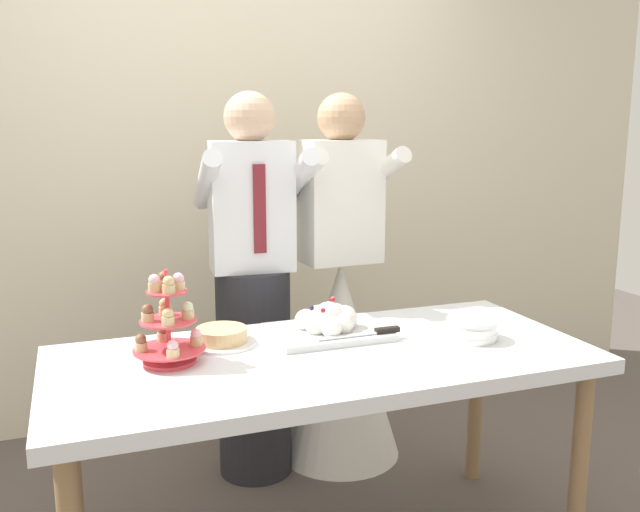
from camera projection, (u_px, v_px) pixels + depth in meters
The scene contains 8 objects.
rear_wall at pixel (224, 139), 3.49m from camera, with size 5.20×0.10×2.90m, color beige.
dessert_table at pixel (324, 374), 2.28m from camera, with size 1.80×0.80×0.78m.
cupcake_stand at pixel (168, 326), 2.15m from camera, with size 0.23×0.23×0.31m.
main_cake_tray at pixel (329, 324), 2.45m from camera, with size 0.44×0.31×0.13m.
plate_stack at pixel (472, 329), 2.40m from camera, with size 0.19×0.18×0.08m.
round_cake at pixel (221, 337), 2.35m from camera, with size 0.24×0.24×0.06m.
person_groom at pixel (253, 309), 2.91m from camera, with size 0.49×0.52×1.66m.
person_bride at pixel (340, 334), 3.10m from camera, with size 0.56×0.56×1.66m.
Camera 1 is at (-0.76, -2.03, 1.53)m, focal length 38.08 mm.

